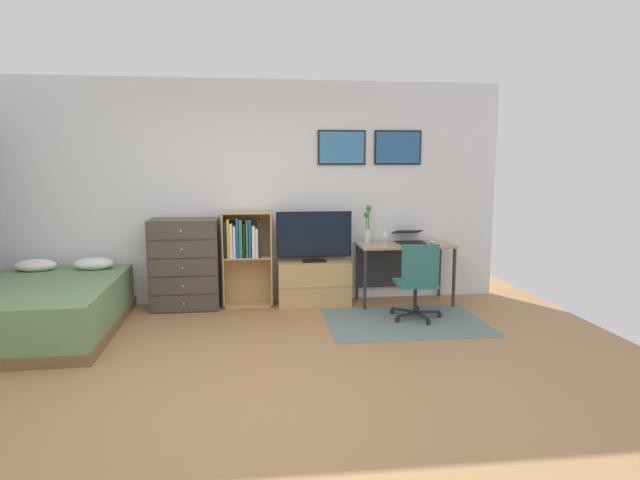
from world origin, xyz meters
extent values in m
plane|color=#A87A4C|center=(0.00, 0.00, 0.00)|extent=(7.20, 7.20, 0.00)
cube|color=white|center=(0.00, 2.43, 1.35)|extent=(6.12, 0.06, 2.70)
cube|color=black|center=(1.07, 2.38, 1.90)|extent=(0.59, 0.02, 0.42)
cube|color=teal|center=(1.07, 2.37, 1.90)|extent=(0.55, 0.01, 0.38)
cube|color=black|center=(1.77, 2.38, 1.90)|extent=(0.59, 0.02, 0.42)
cube|color=#285B93|center=(1.77, 2.37, 1.90)|extent=(0.55, 0.01, 0.38)
cube|color=slate|center=(1.60, 1.31, 0.00)|extent=(1.70, 1.20, 0.01)
cube|color=brown|center=(-2.13, 1.36, 0.05)|extent=(1.49, 2.02, 0.10)
cube|color=#6B8C5B|center=(-2.13, 1.36, 0.31)|extent=(1.44, 1.98, 0.41)
ellipsoid|color=white|center=(-2.47, 2.09, 0.57)|extent=(0.45, 0.30, 0.14)
ellipsoid|color=white|center=(-1.84, 2.11, 0.57)|extent=(0.45, 0.30, 0.14)
cube|color=#4C4238|center=(-0.83, 2.16, 0.53)|extent=(0.78, 0.42, 1.07)
cube|color=#493F35|center=(-0.83, 1.94, 0.11)|extent=(0.74, 0.01, 0.19)
sphere|color=#A59E8C|center=(-0.83, 1.93, 0.11)|extent=(0.03, 0.03, 0.03)
cube|color=#493F35|center=(-0.83, 1.94, 0.32)|extent=(0.74, 0.01, 0.19)
sphere|color=#A59E8C|center=(-0.83, 1.93, 0.32)|extent=(0.03, 0.03, 0.03)
cube|color=#493F35|center=(-0.83, 1.94, 0.53)|extent=(0.74, 0.01, 0.19)
sphere|color=#A59E8C|center=(-0.83, 1.93, 0.53)|extent=(0.03, 0.03, 0.03)
cube|color=#493F35|center=(-0.83, 1.94, 0.75)|extent=(0.74, 0.01, 0.19)
sphere|color=#A59E8C|center=(-0.83, 1.93, 0.75)|extent=(0.03, 0.03, 0.03)
cube|color=#493F35|center=(-0.83, 1.94, 0.96)|extent=(0.74, 0.01, 0.19)
sphere|color=#A59E8C|center=(-0.83, 1.93, 0.96)|extent=(0.03, 0.03, 0.03)
cube|color=tan|center=(-0.38, 2.22, 0.57)|extent=(0.02, 0.30, 1.14)
cube|color=tan|center=(0.18, 2.22, 0.57)|extent=(0.02, 0.30, 1.14)
cube|color=tan|center=(-0.10, 2.22, 0.01)|extent=(0.58, 0.30, 0.02)
cube|color=tan|center=(-0.10, 2.22, 0.59)|extent=(0.55, 0.30, 0.02)
cube|color=tan|center=(-0.10, 2.22, 1.13)|extent=(0.55, 0.30, 0.02)
cube|color=tan|center=(-0.10, 2.37, 0.57)|extent=(0.58, 0.01, 1.14)
cube|color=black|center=(-0.35, 2.16, 0.82)|extent=(0.02, 0.17, 0.44)
cube|color=gold|center=(-0.32, 2.17, 0.83)|extent=(0.03, 0.18, 0.46)
cube|color=white|center=(-0.29, 2.19, 0.80)|extent=(0.03, 0.22, 0.41)
cube|color=white|center=(-0.25, 2.19, 0.79)|extent=(0.03, 0.21, 0.37)
cube|color=#1E519E|center=(-0.21, 2.18, 0.84)|extent=(0.03, 0.21, 0.47)
cube|color=#2D8C4C|center=(-0.17, 2.17, 0.83)|extent=(0.04, 0.19, 0.46)
cube|color=black|center=(-0.13, 2.19, 0.80)|extent=(0.03, 0.23, 0.40)
cube|color=#2D8C4C|center=(-0.10, 2.16, 0.82)|extent=(0.02, 0.17, 0.45)
cube|color=#1E519E|center=(-0.07, 2.19, 0.83)|extent=(0.03, 0.22, 0.45)
cube|color=white|center=(-0.02, 2.16, 0.79)|extent=(0.04, 0.17, 0.38)
cube|color=white|center=(0.01, 2.16, 0.77)|extent=(0.03, 0.17, 0.34)
cube|color=black|center=(0.04, 2.18, 0.83)|extent=(0.02, 0.19, 0.45)
cube|color=tan|center=(0.70, 2.17, 0.27)|extent=(0.87, 0.40, 0.53)
cube|color=tan|center=(0.70, 1.97, 0.27)|extent=(0.87, 0.01, 0.02)
cube|color=black|center=(0.70, 2.15, 0.54)|extent=(0.28, 0.16, 0.02)
cube|color=black|center=(0.70, 2.15, 0.58)|extent=(0.06, 0.04, 0.05)
cube|color=black|center=(0.70, 2.15, 0.86)|extent=(0.91, 0.02, 0.55)
cube|color=black|center=(0.70, 2.14, 0.86)|extent=(0.88, 0.01, 0.52)
cube|color=tan|center=(1.80, 2.09, 0.72)|extent=(1.14, 0.56, 0.03)
cube|color=#2D2D30|center=(1.26, 1.84, 0.35)|extent=(0.03, 0.03, 0.71)
cube|color=#2D2D30|center=(2.35, 1.84, 0.35)|extent=(0.03, 0.03, 0.71)
cube|color=#2D2D30|center=(1.26, 2.34, 0.35)|extent=(0.03, 0.03, 0.71)
cube|color=#2D2D30|center=(2.35, 2.34, 0.35)|extent=(0.03, 0.03, 0.71)
cube|color=#2D2D30|center=(1.80, 2.36, 0.39)|extent=(1.08, 0.02, 0.50)
cylinder|color=#232326|center=(2.03, 1.43, 0.03)|extent=(0.05, 0.05, 0.05)
cube|color=#232326|center=(1.89, 1.44, 0.07)|extent=(0.28, 0.05, 0.02)
cylinder|color=#232326|center=(1.86, 1.71, 0.03)|extent=(0.05, 0.05, 0.05)
cube|color=#232326|center=(1.81, 1.58, 0.07)|extent=(0.14, 0.27, 0.02)
cylinder|color=#232326|center=(1.54, 1.64, 0.03)|extent=(0.05, 0.05, 0.05)
cube|color=#232326|center=(1.65, 1.55, 0.07)|extent=(0.23, 0.20, 0.02)
cylinder|color=#232326|center=(1.52, 1.31, 0.03)|extent=(0.05, 0.05, 0.05)
cube|color=#232326|center=(1.63, 1.38, 0.07)|extent=(0.25, 0.17, 0.02)
cylinder|color=#232326|center=(1.82, 1.18, 0.03)|extent=(0.05, 0.05, 0.05)
cube|color=#232326|center=(1.79, 1.32, 0.07)|extent=(0.09, 0.28, 0.02)
cylinder|color=#232326|center=(1.75, 1.46, 0.23)|extent=(0.04, 0.04, 0.30)
cube|color=#2D6B66|center=(1.75, 1.46, 0.40)|extent=(0.47, 0.47, 0.03)
cube|color=#2D6B66|center=(1.74, 1.26, 0.64)|extent=(0.40, 0.07, 0.45)
cube|color=black|center=(1.89, 2.14, 0.75)|extent=(0.35, 0.24, 0.01)
cube|color=black|center=(1.89, 2.13, 0.75)|extent=(0.32, 0.22, 0.00)
cube|color=black|center=(1.89, 2.28, 0.86)|extent=(0.35, 0.23, 0.07)
cube|color=#234C5B|center=(1.89, 2.28, 0.86)|extent=(0.33, 0.20, 0.06)
ellipsoid|color=silver|center=(2.15, 2.10, 0.76)|extent=(0.06, 0.10, 0.03)
cylinder|color=silver|center=(1.37, 2.27, 0.82)|extent=(0.09, 0.09, 0.16)
cylinder|color=#3D8438|center=(1.39, 2.27, 0.98)|extent=(0.01, 0.01, 0.37)
sphere|color=#308B2C|center=(1.39, 2.27, 1.16)|extent=(0.07, 0.07, 0.07)
cylinder|color=#3D8438|center=(1.37, 2.28, 0.93)|extent=(0.01, 0.01, 0.29)
sphere|color=#308B2C|center=(1.37, 2.28, 1.08)|extent=(0.07, 0.07, 0.07)
cylinder|color=#3D8438|center=(1.36, 2.26, 0.94)|extent=(0.01, 0.01, 0.30)
sphere|color=#308B2C|center=(1.36, 2.26, 1.09)|extent=(0.07, 0.07, 0.07)
cylinder|color=silver|center=(1.54, 2.03, 0.74)|extent=(0.06, 0.06, 0.01)
cylinder|color=silver|center=(1.54, 2.03, 0.80)|extent=(0.01, 0.01, 0.10)
cone|color=silver|center=(1.54, 2.03, 0.88)|extent=(0.07, 0.07, 0.07)
camera|label=1|loc=(0.05, -3.96, 1.71)|focal=28.99mm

